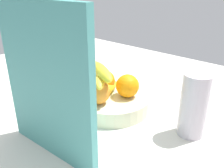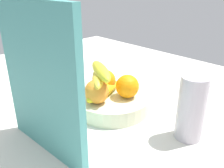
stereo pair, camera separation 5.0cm
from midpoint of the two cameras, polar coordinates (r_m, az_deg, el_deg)
The scene contains 8 objects.
ground_plane at distance 79.26cm, azimuth 1.73°, elevation -7.47°, with size 180.00×140.00×3.00cm, color beige.
fruit_bowl at distance 79.12cm, azimuth 1.82°, elevation -4.28°, with size 24.57×24.57×4.80cm, color beige.
orange_front_left at distance 75.77cm, azimuth 5.54°, elevation -0.57°, with size 7.39×7.39×7.39cm, color orange.
orange_front_right at distance 79.58cm, azimuth 0.07°, elevation 0.76°, with size 7.39×7.39×7.39cm, color orange.
orange_center at distance 71.97cm, azimuth -1.65°, elevation -1.82°, with size 7.39×7.39×7.39cm, color orange.
banana_bunch at distance 75.39cm, azimuth -0.68°, elevation 0.74°, with size 16.96×17.46×10.60cm.
cutting_board at distance 55.41cm, azimuth -14.08°, elevation 0.19°, with size 28.00×1.80×36.00cm, color teal.
thermos_tumbler at distance 66.38cm, azimuth 20.34°, elevation -5.44°, with size 7.22×7.22×17.57cm, color #B9AEBA.
Camera 2 is at (-49.33, 46.84, 39.25)cm, focal length 38.64 mm.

